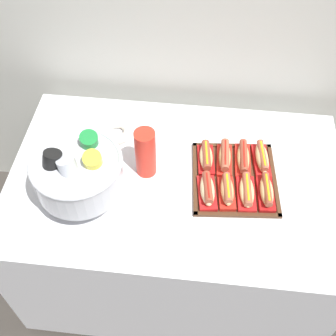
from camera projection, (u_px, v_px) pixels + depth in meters
ground_plane at (174, 265)px, 2.35m from camera, size 10.00×10.00×0.00m
buffet_table at (175, 226)px, 2.03m from camera, size 1.34×0.85×0.78m
serving_tray at (234, 179)px, 1.73m from camera, size 0.36×0.39×0.01m
hot_dog_0 at (207, 190)px, 1.65m from camera, size 0.09×0.17×0.06m
hot_dog_1 at (227, 191)px, 1.65m from camera, size 0.08×0.16×0.06m
hot_dog_2 at (247, 192)px, 1.65m from camera, size 0.08×0.17×0.06m
hot_dog_3 at (266, 192)px, 1.65m from camera, size 0.07×0.16×0.06m
hot_dog_4 at (206, 157)px, 1.76m from camera, size 0.08×0.16×0.06m
hot_dog_5 at (225, 157)px, 1.76m from camera, size 0.06×0.16×0.06m
hot_dog_6 at (243, 158)px, 1.76m from camera, size 0.07×0.18×0.06m
hot_dog_7 at (262, 158)px, 1.75m from camera, size 0.08×0.18×0.06m
punch_bowl at (78, 172)px, 1.56m from camera, size 0.33×0.33×0.27m
cup_stack at (145, 153)px, 1.68m from camera, size 0.08×0.08×0.22m
donut at (117, 132)px, 1.87m from camera, size 0.14×0.14×0.04m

